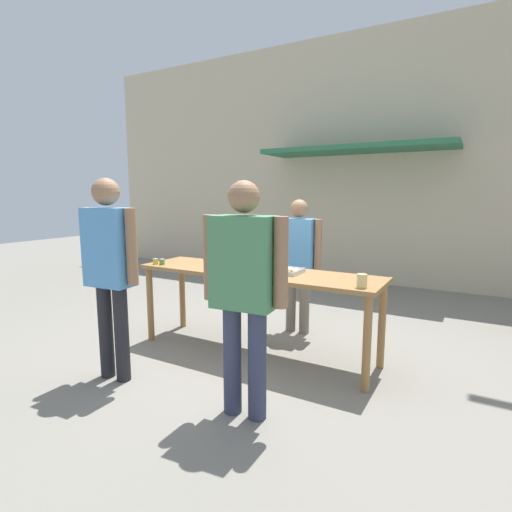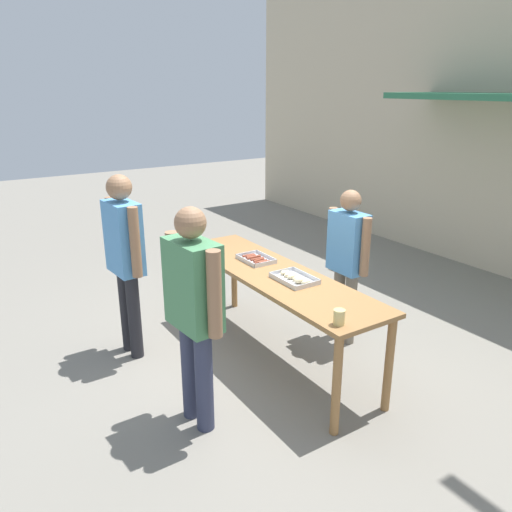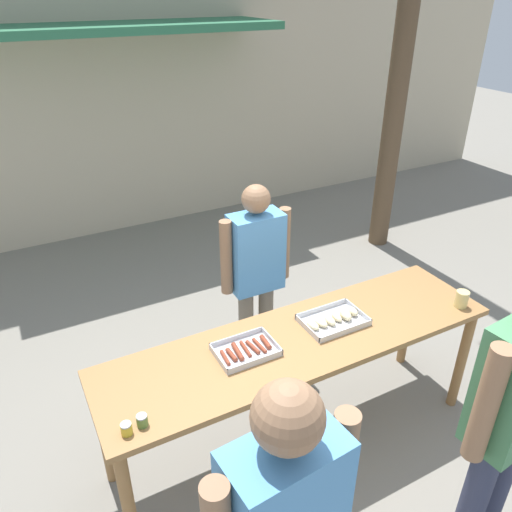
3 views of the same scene
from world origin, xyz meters
The scene contains 11 objects.
ground_plane centered at (0.00, 0.00, 0.00)m, with size 24.00×24.00×0.00m, color gray.
building_facade_back centered at (0.00, 3.98, 2.26)m, with size 12.00×1.11×4.50m.
serving_table centered at (0.00, 0.00, 0.77)m, with size 2.56×0.68×0.88m.
food_tray_sausages centered at (-0.36, 0.04, 0.89)m, with size 0.36×0.26×0.04m.
food_tray_buns centered at (0.27, 0.04, 0.90)m, with size 0.40×0.28×0.06m.
condiment_jar_mustard centered at (-1.15, -0.23, 0.91)m, with size 0.06×0.06×0.06m.
condiment_jar_ketchup centered at (-1.07, -0.22, 0.91)m, with size 0.06×0.06×0.06m.
beer_cup centered at (1.13, -0.22, 0.93)m, with size 0.09×0.09×0.12m.
person_server_behind_table centered at (0.11, 0.81, 0.95)m, with size 0.57×0.22×1.59m.
person_customer_holding_hotdog centered at (-0.81, -1.13, 1.07)m, with size 0.60×0.26×1.78m.
person_customer_with_cup centered at (0.52, -1.08, 1.03)m, with size 0.66×0.29×1.74m.
Camera 1 is at (1.97, -3.46, 1.65)m, focal length 28.00 mm.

